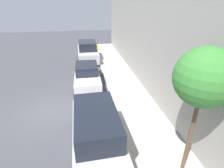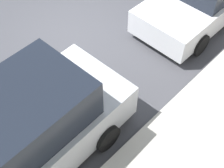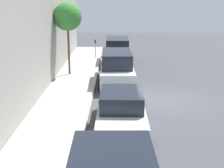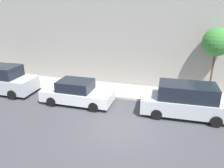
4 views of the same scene
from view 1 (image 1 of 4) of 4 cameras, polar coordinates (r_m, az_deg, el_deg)
The scene contains 7 objects.
ground_plane at distance 10.80m, azimuth -18.69°, elevation -8.20°, with size 60.00×60.00×0.00m, color #424247.
sidewalk at distance 10.95m, azimuth 6.88°, elevation -5.91°, with size 2.59×32.00×0.15m.
parked_minivan_second at distance 7.44m, azimuth -5.07°, elevation -15.13°, with size 2.02×4.95×1.90m.
parked_sedan_third at distance 13.23m, azimuth -8.15°, elevation 2.94°, with size 1.92×4.51×1.54m.
parked_suv_fourth at distance 18.80m, azimuth -7.95°, elevation 10.45°, with size 2.08×4.83×1.98m.
street_tree at distance 5.58m, azimuth 27.96°, elevation 1.68°, with size 1.77×1.77×4.53m.
fire_hydrant at distance 22.36m, azimuth -4.60°, elevation 11.86°, with size 0.20×0.20×0.69m.
Camera 1 is at (1.96, -8.92, 5.76)m, focal length 28.00 mm.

